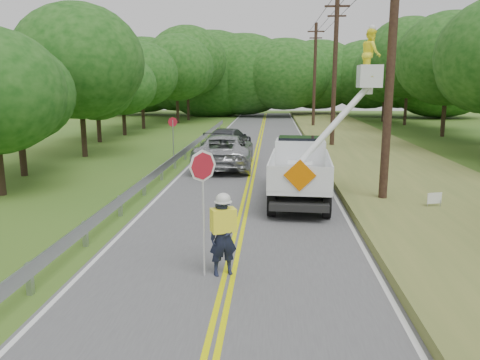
{
  "coord_description": "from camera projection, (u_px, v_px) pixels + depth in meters",
  "views": [
    {
      "loc": [
        0.95,
        -7.93,
        4.38
      ],
      "look_at": [
        0.0,
        6.0,
        1.5
      ],
      "focal_mm": 35.17,
      "sensor_mm": 36.0,
      "label": 1
    }
  ],
  "objects": [
    {
      "name": "treeline_left",
      "position": [
        144.0,
        69.0,
        40.44
      ],
      "size": [
        10.66,
        55.47,
        11.05
      ],
      "color": "#332319",
      "rests_on": "ground"
    },
    {
      "name": "stop_sign_permanent",
      "position": [
        173.0,
        133.0,
        25.93
      ],
      "size": [
        0.48,
        0.3,
        2.56
      ],
      "color": "#A3A7AB",
      "rests_on": "ground"
    },
    {
      "name": "tall_grass_verge",
      "position": [
        404.0,
        176.0,
        21.87
      ],
      "size": [
        7.0,
        96.0,
        0.3
      ],
      "primitive_type": "cube",
      "color": "#5C6931",
      "rests_on": "ground"
    },
    {
      "name": "utility_poles",
      "position": [
        352.0,
        65.0,
        23.92
      ],
      "size": [
        1.6,
        43.3,
        10.0
      ],
      "color": "black",
      "rests_on": "ground"
    },
    {
      "name": "suv_darkgrey",
      "position": [
        229.0,
        140.0,
        30.42
      ],
      "size": [
        2.96,
        5.53,
        1.52
      ],
      "primitive_type": "imported",
      "rotation": [
        0.0,
        0.0,
        2.98
      ],
      "color": "#383B3F",
      "rests_on": "road"
    },
    {
      "name": "treeline_right",
      "position": [
        480.0,
        59.0,
        33.12
      ],
      "size": [
        11.7,
        55.2,
        11.1
      ],
      "color": "#332319",
      "rests_on": "ground"
    },
    {
      "name": "road",
      "position": [
        251.0,
        177.0,
        22.37
      ],
      "size": [
        7.2,
        96.0,
        0.03
      ],
      "color": "#505052",
      "rests_on": "ground"
    },
    {
      "name": "suv_silver",
      "position": [
        224.0,
        151.0,
        24.68
      ],
      "size": [
        3.03,
        6.34,
        1.75
      ],
      "primitive_type": "imported",
      "rotation": [
        0.0,
        0.0,
        3.16
      ],
      "color": "#ACAEB3",
      "rests_on": "road"
    },
    {
      "name": "treeline_horizon",
      "position": [
        266.0,
        75.0,
        62.52
      ],
      "size": [
        55.95,
        14.52,
        11.68
      ],
      "color": "#12410F",
      "rests_on": "ground"
    },
    {
      "name": "bucket_truck",
      "position": [
        305.0,
        160.0,
        18.29
      ],
      "size": [
        3.89,
        6.3,
        6.18
      ],
      "color": "black",
      "rests_on": "road"
    },
    {
      "name": "flagger",
      "position": [
        223.0,
        231.0,
        10.73
      ],
      "size": [
        1.09,
        0.71,
        2.94
      ],
      "color": "#191E33",
      "rests_on": "road"
    },
    {
      "name": "ground",
      "position": [
        218.0,
        325.0,
        8.69
      ],
      "size": [
        140.0,
        140.0,
        0.0
      ],
      "primitive_type": "plane",
      "color": "#2E5B1D",
      "rests_on": "ground"
    },
    {
      "name": "yard_sign",
      "position": [
        434.0,
        199.0,
        15.83
      ],
      "size": [
        0.52,
        0.18,
        0.77
      ],
      "color": "white",
      "rests_on": "ground"
    },
    {
      "name": "guardrail",
      "position": [
        172.0,
        161.0,
        23.41
      ],
      "size": [
        0.18,
        48.0,
        0.77
      ],
      "color": "#A3A7AB",
      "rests_on": "ground"
    }
  ]
}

